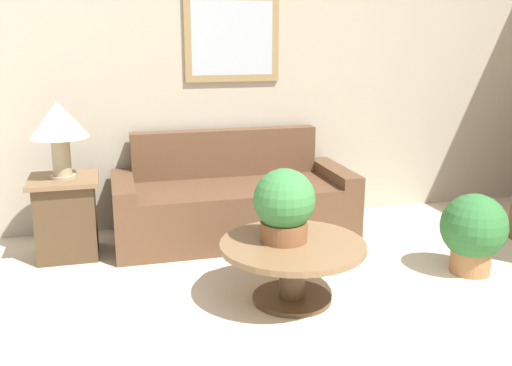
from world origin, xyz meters
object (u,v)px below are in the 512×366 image
potted_plant_floor (473,231)px  couch_main (233,203)px  side_table (67,216)px  table_lamp (58,124)px  coffee_table (293,258)px  potted_plant_on_table (284,204)px

potted_plant_floor → couch_main: bearing=141.3°
couch_main → potted_plant_floor: 1.97m
side_table → couch_main: bearing=4.6°
couch_main → table_lamp: 1.58m
couch_main → coffee_table: 1.34m
couch_main → table_lamp: table_lamp is taller
couch_main → potted_plant_on_table: 1.33m
potted_plant_on_table → potted_plant_floor: potted_plant_on_table is taller
coffee_table → side_table: size_ratio=1.49×
table_lamp → potted_plant_on_table: (1.44, -1.17, -0.41)m
coffee_table → potted_plant_on_table: 0.37m
coffee_table → potted_plant_on_table: size_ratio=1.98×
coffee_table → side_table: (-1.48, 1.22, 0.03)m
side_table → potted_plant_floor: (2.91, -1.12, 0.00)m
couch_main → side_table: size_ratio=3.16×
potted_plant_on_table → potted_plant_floor: 1.51m
coffee_table → table_lamp: bearing=140.5°
coffee_table → table_lamp: 2.07m
potted_plant_on_table → potted_plant_floor: size_ratio=0.80×
potted_plant_on_table → table_lamp: bearing=140.9°
coffee_table → side_table: bearing=140.5°
couch_main → coffee_table: (0.11, -1.33, -0.00)m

